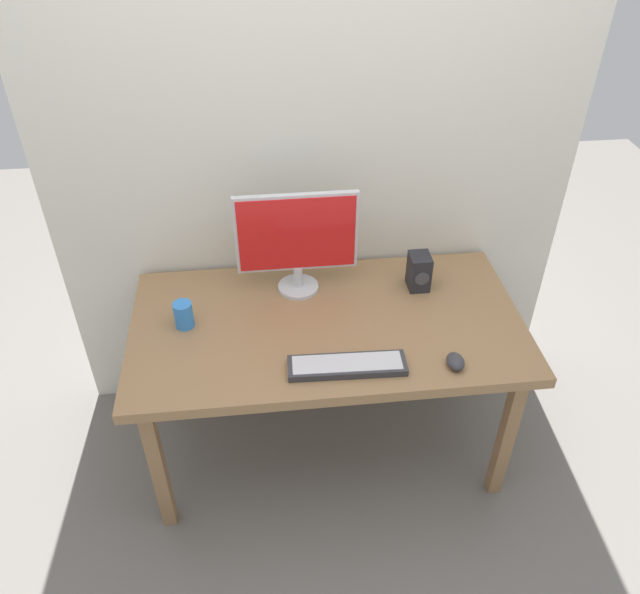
{
  "coord_description": "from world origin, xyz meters",
  "views": [
    {
      "loc": [
        -0.23,
        -1.83,
        2.26
      ],
      "look_at": [
        -0.03,
        0.0,
        0.83
      ],
      "focal_mm": 35.42,
      "sensor_mm": 36.0,
      "label": 1
    }
  ],
  "objects": [
    {
      "name": "wall_back",
      "position": [
        0.0,
        0.44,
        1.5
      ],
      "size": [
        2.14,
        0.04,
        3.0
      ],
      "primitive_type": "cube",
      "color": "silver",
      "rests_on": "ground_plane"
    },
    {
      "name": "mouse",
      "position": [
        0.42,
        -0.29,
        0.74
      ],
      "size": [
        0.06,
        0.09,
        0.04
      ],
      "primitive_type": "ellipsoid",
      "rotation": [
        0.0,
        0.0,
        -0.01
      ],
      "color": "#333338",
      "rests_on": "desk"
    },
    {
      "name": "desk",
      "position": [
        0.0,
        0.0,
        0.65
      ],
      "size": [
        1.5,
        0.79,
        0.71
      ],
      "color": "#936D47",
      "rests_on": "ground_plane"
    },
    {
      "name": "ground_plane",
      "position": [
        0.0,
        0.0,
        0.0
      ],
      "size": [
        6.0,
        6.0,
        0.0
      ],
      "primitive_type": "plane",
      "color": "slate"
    },
    {
      "name": "keyboard_primary",
      "position": [
        0.04,
        -0.26,
        0.73
      ],
      "size": [
        0.42,
        0.13,
        0.03
      ],
      "color": "#333338",
      "rests_on": "desk"
    },
    {
      "name": "monitor",
      "position": [
        -0.09,
        0.23,
        0.95
      ],
      "size": [
        0.48,
        0.16,
        0.43
      ],
      "color": "silver",
      "rests_on": "desk"
    },
    {
      "name": "speaker_right",
      "position": [
        0.39,
        0.18,
        0.79
      ],
      "size": [
        0.08,
        0.1,
        0.15
      ],
      "color": "#232328",
      "rests_on": "desk"
    },
    {
      "name": "coffee_mug",
      "position": [
        -0.54,
        0.04,
        0.77
      ],
      "size": [
        0.07,
        0.07,
        0.1
      ],
      "primitive_type": "cylinder",
      "color": "#337FD8",
      "rests_on": "desk"
    }
  ]
}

